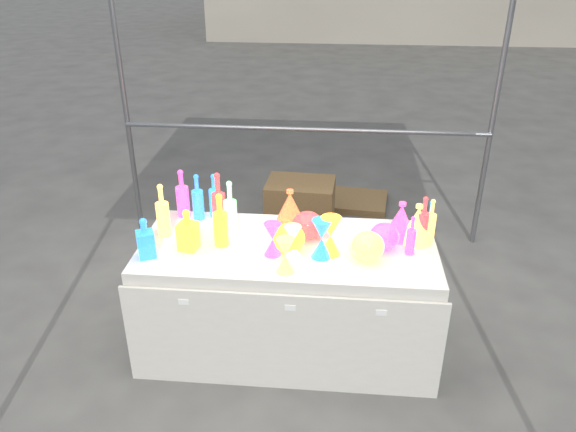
# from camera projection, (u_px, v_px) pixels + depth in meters

# --- Properties ---
(ground) EXTENTS (80.00, 80.00, 0.00)m
(ground) POSITION_uv_depth(u_px,v_px,m) (288.00, 342.00, 3.75)
(ground) COLOR slate
(ground) RESTS_ON ground
(display_table) EXTENTS (1.84, 0.83, 0.75)m
(display_table) POSITION_uv_depth(u_px,v_px,m) (288.00, 297.00, 3.57)
(display_table) COLOR silver
(display_table) RESTS_ON ground
(cardboard_box_closed) EXTENTS (0.63, 0.48, 0.44)m
(cardboard_box_closed) POSITION_uv_depth(u_px,v_px,m) (300.00, 204.00, 5.13)
(cardboard_box_closed) COLOR olive
(cardboard_box_closed) RESTS_ON ground
(cardboard_box_flat) EXTENTS (0.80, 0.61, 0.06)m
(cardboard_box_flat) POSITION_uv_depth(u_px,v_px,m) (349.00, 201.00, 5.64)
(cardboard_box_flat) COLOR olive
(cardboard_box_flat) RESTS_ON ground
(bottle_1) EXTENTS (0.08, 0.08, 0.30)m
(bottle_1) POSITION_uv_depth(u_px,v_px,m) (214.00, 195.00, 3.69)
(bottle_1) COLOR #198B39
(bottle_1) RESTS_ON display_table
(bottle_2) EXTENTS (0.10, 0.10, 0.39)m
(bottle_2) POSITION_uv_depth(u_px,v_px,m) (219.00, 202.00, 3.50)
(bottle_2) COLOR #D65D16
(bottle_2) RESTS_ON display_table
(bottle_3) EXTENTS (0.11, 0.11, 0.33)m
(bottle_3) POSITION_uv_depth(u_px,v_px,m) (182.00, 193.00, 3.69)
(bottle_3) COLOR #1D65AA
(bottle_3) RESTS_ON display_table
(bottle_4) EXTENTS (0.09, 0.09, 0.35)m
(bottle_4) POSITION_uv_depth(u_px,v_px,m) (162.00, 210.00, 3.45)
(bottle_4) COLOR #127666
(bottle_4) RESTS_ON display_table
(bottle_5) EXTENTS (0.10, 0.10, 0.37)m
(bottle_5) POSITION_uv_depth(u_px,v_px,m) (230.00, 209.00, 3.44)
(bottle_5) COLOR #CF29A9
(bottle_5) RESTS_ON display_table
(bottle_6) EXTENTS (0.09, 0.09, 0.34)m
(bottle_6) POSITION_uv_depth(u_px,v_px,m) (220.00, 220.00, 3.34)
(bottle_6) COLOR red
(bottle_6) RESTS_ON display_table
(bottle_7) EXTENTS (0.09, 0.09, 0.32)m
(bottle_7) POSITION_uv_depth(u_px,v_px,m) (198.00, 197.00, 3.65)
(bottle_7) COLOR #198B39
(bottle_7) RESTS_ON display_table
(decanter_0) EXTENTS (0.12, 0.12, 0.26)m
(decanter_0) POSITION_uv_depth(u_px,v_px,m) (188.00, 230.00, 3.31)
(decanter_0) COLOR red
(decanter_0) RESTS_ON display_table
(decanter_2) EXTENTS (0.13, 0.13, 0.25)m
(decanter_2) POSITION_uv_depth(u_px,v_px,m) (145.00, 238.00, 3.24)
(decanter_2) COLOR #198B39
(decanter_2) RESTS_ON display_table
(hourglass_1) EXTENTS (0.13, 0.13, 0.21)m
(hourglass_1) POSITION_uv_depth(u_px,v_px,m) (273.00, 239.00, 3.27)
(hourglass_1) COLOR #1D65AA
(hourglass_1) RESTS_ON display_table
(hourglass_2) EXTENTS (0.14, 0.14, 0.21)m
(hourglass_2) POSITION_uv_depth(u_px,v_px,m) (285.00, 255.00, 3.10)
(hourglass_2) COLOR #127666
(hourglass_2) RESTS_ON display_table
(hourglass_3) EXTENTS (0.13, 0.13, 0.20)m
(hourglass_3) POSITION_uv_depth(u_px,v_px,m) (293.00, 242.00, 3.25)
(hourglass_3) COLOR #CF29A9
(hourglass_3) RESTS_ON display_table
(hourglass_4) EXTENTS (0.14, 0.14, 0.24)m
(hourglass_4) POSITION_uv_depth(u_px,v_px,m) (331.00, 236.00, 3.27)
(hourglass_4) COLOR red
(hourglass_4) RESTS_ON display_table
(hourglass_5) EXTENTS (0.12, 0.12, 0.24)m
(hourglass_5) POSITION_uv_depth(u_px,v_px,m) (322.00, 239.00, 3.24)
(hourglass_5) COLOR #198B39
(hourglass_5) RESTS_ON display_table
(globe_0) EXTENTS (0.22, 0.22, 0.15)m
(globe_0) POSITION_uv_depth(u_px,v_px,m) (289.00, 240.00, 3.32)
(globe_0) COLOR red
(globe_0) RESTS_ON display_table
(globe_1) EXTENTS (0.25, 0.25, 0.15)m
(globe_1) POSITION_uv_depth(u_px,v_px,m) (368.00, 248.00, 3.23)
(globe_1) COLOR #127666
(globe_1) RESTS_ON display_table
(globe_2) EXTENTS (0.25, 0.25, 0.15)m
(globe_2) POSITION_uv_depth(u_px,v_px,m) (307.00, 227.00, 3.46)
(globe_2) COLOR #D65D16
(globe_2) RESTS_ON display_table
(globe_3) EXTENTS (0.24, 0.24, 0.14)m
(globe_3) POSITION_uv_depth(u_px,v_px,m) (384.00, 238.00, 3.35)
(globe_3) COLOR #1D65AA
(globe_3) RESTS_ON display_table
(lampshade_0) EXTENTS (0.21, 0.21, 0.24)m
(lampshade_0) POSITION_uv_depth(u_px,v_px,m) (290.00, 207.00, 3.60)
(lampshade_0) COLOR yellow
(lampshade_0) RESTS_ON display_table
(lampshade_2) EXTENTS (0.20, 0.20, 0.24)m
(lampshade_2) POSITION_uv_depth(u_px,v_px,m) (401.00, 220.00, 3.45)
(lampshade_2) COLOR #1D65AA
(lampshade_2) RESTS_ON display_table
(lampshade_3) EXTENTS (0.25, 0.25, 0.25)m
(lampshade_3) POSITION_uv_depth(u_px,v_px,m) (418.00, 223.00, 3.40)
(lampshade_3) COLOR #127666
(lampshade_3) RESTS_ON display_table
(bottle_8) EXTENTS (0.06, 0.06, 0.25)m
(bottle_8) POSITION_uv_depth(u_px,v_px,m) (430.00, 220.00, 3.44)
(bottle_8) COLOR #198B39
(bottle_8) RESTS_ON display_table
(bottle_9) EXTENTS (0.09, 0.09, 0.30)m
(bottle_9) POSITION_uv_depth(u_px,v_px,m) (423.00, 220.00, 3.38)
(bottle_9) COLOR #D65D16
(bottle_9) RESTS_ON display_table
(bottle_10) EXTENTS (0.06, 0.06, 0.25)m
(bottle_10) POSITION_uv_depth(u_px,v_px,m) (411.00, 235.00, 3.27)
(bottle_10) COLOR #1D65AA
(bottle_10) RESTS_ON display_table
(bottle_11) EXTENTS (0.08, 0.08, 0.28)m
(bottle_11) POSITION_uv_depth(u_px,v_px,m) (431.00, 220.00, 3.40)
(bottle_11) COLOR #127666
(bottle_11) RESTS_ON display_table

